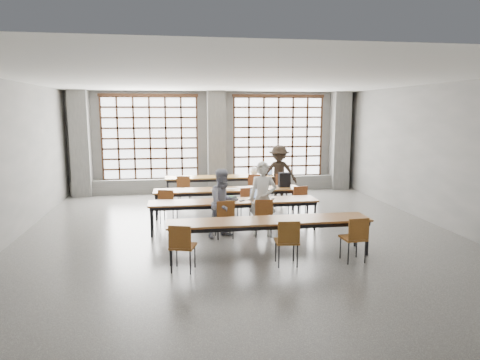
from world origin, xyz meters
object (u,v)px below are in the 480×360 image
(chair_mid_left, at_px, (167,202))
(chair_front_left, at_px, (225,215))
(chair_back_right, at_px, (280,184))
(mouse, at_px, (273,198))
(chair_back_mid, at_px, (254,185))
(chair_front_right, at_px, (263,214))
(chair_near_mid, at_px, (287,238))
(laptop_front, at_px, (257,196))
(red_pouch, at_px, (183,244))
(chair_near_left, at_px, (182,243))
(student_female, at_px, (224,203))
(student_back, at_px, (279,173))
(desk_row_d, at_px, (270,223))
(chair_near_right, at_px, (355,235))
(desk_row_a, at_px, (227,178))
(chair_mid_centre, at_px, (246,200))
(phone, at_px, (242,201))
(chair_back_left, at_px, (184,187))
(backpack, at_px, (284,180))
(student_male, at_px, (263,199))
(plastic_bag, at_px, (254,171))
(laptop_back, at_px, (267,173))
(desk_row_c, at_px, (234,203))
(green_box, at_px, (231,198))
(chair_mid_right, at_px, (298,198))
(desk_row_b, at_px, (228,191))

(chair_mid_left, bearing_deg, chair_front_left, -50.36)
(chair_back_right, relative_size, mouse, 8.98)
(chair_back_mid, xyz_separation_m, chair_front_right, (-0.52, -3.79, 0.00))
(chair_near_mid, height_order, laptop_front, laptop_front)
(red_pouch, bearing_deg, chair_near_left, -106.69)
(student_female, height_order, student_back, student_back)
(desk_row_d, height_order, chair_near_right, chair_near_right)
(desk_row_a, relative_size, chair_mid_centre, 4.55)
(chair_front_left, relative_size, student_female, 0.57)
(student_female, height_order, phone, student_female)
(chair_near_left, bearing_deg, chair_back_left, 88.02)
(chair_back_mid, height_order, backpack, backpack)
(chair_back_left, distance_m, backpack, 3.18)
(student_male, distance_m, student_back, 4.01)
(chair_mid_left, relative_size, backpack, 2.20)
(chair_back_left, relative_size, chair_front_left, 1.00)
(plastic_bag, bearing_deg, mouse, -94.10)
(chair_back_mid, xyz_separation_m, laptop_back, (0.57, 0.74, 0.25))
(chair_mid_left, relative_size, chair_mid_centre, 1.00)
(desk_row_c, xyz_separation_m, backpack, (1.65, 1.59, 0.27))
(desk_row_a, relative_size, mouse, 40.82)
(chair_back_left, bearing_deg, chair_near_mid, -73.16)
(student_male, bearing_deg, red_pouch, -116.31)
(student_female, bearing_deg, student_back, 33.99)
(student_male, bearing_deg, laptop_back, 93.52)
(laptop_back, relative_size, green_box, 1.55)
(chair_front_left, bearing_deg, chair_near_right, -40.36)
(laptop_back, xyz_separation_m, phone, (-1.50, -3.99, -0.05))
(chair_front_right, bearing_deg, chair_near_right, -54.56)
(laptop_back, relative_size, mouse, 3.96)
(chair_mid_centre, bearing_deg, green_box, -121.81)
(laptop_back, bearing_deg, mouse, -100.60)
(desk_row_c, xyz_separation_m, green_box, (-0.05, 0.08, 0.11))
(desk_row_c, height_order, chair_near_left, chair_near_left)
(desk_row_a, xyz_separation_m, chair_front_right, (0.26, -4.41, -0.13))
(student_back, height_order, laptop_back, student_back)
(chair_mid_centre, xyz_separation_m, laptop_front, (0.11, -0.80, 0.25))
(chair_mid_centre, relative_size, plastic_bag, 3.08)
(chair_back_mid, bearing_deg, green_box, -110.64)
(chair_back_mid, bearing_deg, student_female, -111.07)
(backpack, bearing_deg, laptop_back, 89.76)
(desk_row_d, distance_m, chair_near_right, 1.64)
(chair_back_left, xyz_separation_m, chair_near_mid, (1.72, -5.69, 0.00))
(desk_row_d, relative_size, red_pouch, 20.00)
(student_male, distance_m, plastic_bag, 4.38)
(chair_mid_right, distance_m, chair_near_left, 4.66)
(desk_row_c, xyz_separation_m, desk_row_d, (0.44, -1.90, 0.00))
(desk_row_b, xyz_separation_m, mouse, (0.90, -1.56, 0.08))
(desk_row_d, bearing_deg, student_male, 83.41)
(chair_mid_left, bearing_deg, plastic_bag, 46.28)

